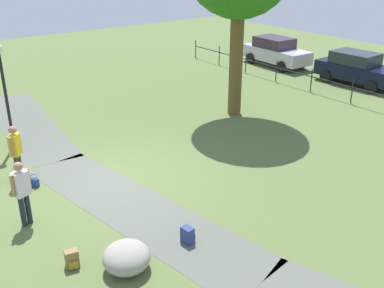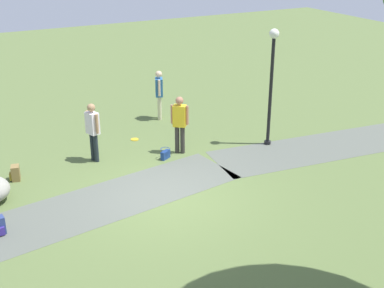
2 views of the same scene
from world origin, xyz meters
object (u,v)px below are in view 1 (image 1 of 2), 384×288
object	(u,v)px
lawn_boulder	(126,257)
handbag_on_grass	(33,182)
man_near_boulder	(22,189)
parked_hatchback_blue	(357,68)
lamp_post	(4,85)
parked_wagon_silver	(276,51)
backpack_by_boulder	(72,259)
woman_with_handbag	(16,150)
spare_backpack_on_lawn	(188,235)

from	to	relation	value
lawn_boulder	handbag_on_grass	xyz separation A→B (m)	(-4.77, -0.30, -0.17)
man_near_boulder	parked_hatchback_blue	size ratio (longest dim) A/B	0.41
lamp_post	parked_wagon_silver	distance (m)	15.76
handbag_on_grass	backpack_by_boulder	world-z (taller)	backpack_by_boulder
woman_with_handbag	parked_wagon_silver	size ratio (longest dim) A/B	0.42
backpack_by_boulder	lawn_boulder	bearing A→B (deg)	48.60
lawn_boulder	parked_hatchback_blue	xyz separation A→B (m)	(-5.51, 15.94, 0.50)
lamp_post	parked_hatchback_blue	distance (m)	16.02
parked_hatchback_blue	woman_with_handbag	bearing A→B (deg)	-89.36
handbag_on_grass	man_near_boulder	bearing A→B (deg)	-23.82
lawn_boulder	spare_backpack_on_lawn	distance (m)	1.59
lawn_boulder	parked_hatchback_blue	size ratio (longest dim) A/B	0.35
backpack_by_boulder	parked_wagon_silver	world-z (taller)	parked_wagon_silver
spare_backpack_on_lawn	parked_wagon_silver	size ratio (longest dim) A/B	0.10
woman_with_handbag	handbag_on_grass	bearing A→B (deg)	18.96
handbag_on_grass	parked_hatchback_blue	bearing A→B (deg)	92.59
parked_wagon_silver	parked_hatchback_blue	distance (m)	5.07
lamp_post	backpack_by_boulder	xyz separation A→B (m)	(7.18, -1.04, -1.95)
man_near_boulder	backpack_by_boulder	bearing A→B (deg)	5.58
backpack_by_boulder	parked_hatchback_blue	distance (m)	17.48
lamp_post	handbag_on_grass	xyz separation A→B (m)	(3.19, -0.46, -2.00)
lamp_post	man_near_boulder	distance (m)	5.28
lawn_boulder	parked_wagon_silver	world-z (taller)	parked_wagon_silver
spare_backpack_on_lawn	parked_hatchback_blue	bearing A→B (deg)	111.01
woman_with_handbag	parked_wagon_silver	xyz separation A→B (m)	(-5.24, 16.13, -0.18)
lamp_post	handbag_on_grass	world-z (taller)	lamp_post
man_near_boulder	handbag_on_grass	world-z (taller)	man_near_boulder
man_near_boulder	lawn_boulder	bearing A→B (deg)	20.21
woman_with_handbag	backpack_by_boulder	distance (m)	4.64
spare_backpack_on_lawn	backpack_by_boulder	bearing A→B (deg)	-107.57
man_near_boulder	parked_hatchback_blue	world-z (taller)	man_near_boulder
lamp_post	backpack_by_boulder	bearing A→B (deg)	-8.23
handbag_on_grass	spare_backpack_on_lawn	bearing A→B (deg)	21.50
man_near_boulder	handbag_on_grass	distance (m)	2.14
parked_hatchback_blue	spare_backpack_on_lawn	bearing A→B (deg)	-68.99
lamp_post	parked_hatchback_blue	xyz separation A→B (m)	(2.45, 15.78, -1.34)
man_near_boulder	woman_with_handbag	bearing A→B (deg)	165.55
lamp_post	spare_backpack_on_lawn	size ratio (longest dim) A/B	8.66
parked_wagon_silver	man_near_boulder	bearing A→B (deg)	-65.58
man_near_boulder	parked_wagon_silver	xyz separation A→B (m)	(-7.60, 16.74, -0.17)
lamp_post	man_near_boulder	xyz separation A→B (m)	(4.99, -1.25, -1.17)
parked_wagon_silver	parked_hatchback_blue	bearing A→B (deg)	3.33
lamp_post	man_near_boulder	bearing A→B (deg)	-14.09
lawn_boulder	man_near_boulder	distance (m)	3.23
lawn_boulder	handbag_on_grass	size ratio (longest dim) A/B	3.79
lawn_boulder	parked_wagon_silver	xyz separation A→B (m)	(-10.57, 15.64, 0.50)
lamp_post	handbag_on_grass	distance (m)	3.79
man_near_boulder	backpack_by_boulder	world-z (taller)	man_near_boulder
lawn_boulder	backpack_by_boulder	world-z (taller)	lawn_boulder
handbag_on_grass	lamp_post	bearing A→B (deg)	171.85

